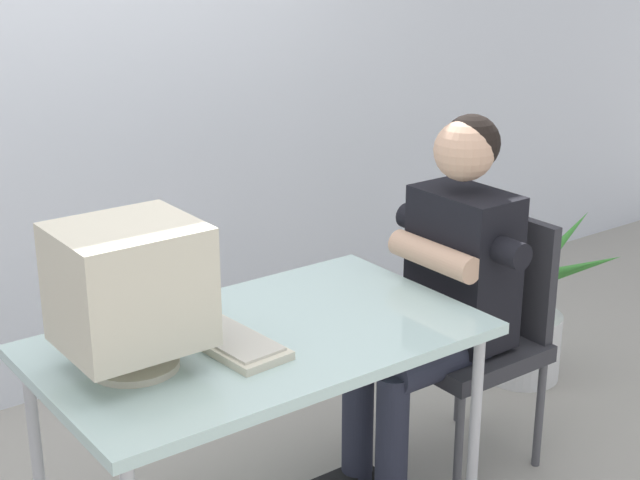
{
  "coord_description": "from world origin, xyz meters",
  "views": [
    {
      "loc": [
        -1.39,
        -2.16,
        1.9
      ],
      "look_at": [
        0.22,
        0.0,
        0.98
      ],
      "focal_mm": 53.17,
      "sensor_mm": 36.0,
      "label": 1
    }
  ],
  "objects_px": {
    "crt_monitor": "(131,287)",
    "potted_plant": "(526,311)",
    "office_chair": "(477,327)",
    "desk_mug": "(163,297)",
    "person_seated": "(441,287)",
    "keyboard": "(224,338)",
    "desk": "(260,350)"
  },
  "relations": [
    {
      "from": "keyboard",
      "to": "person_seated",
      "type": "height_order",
      "value": "person_seated"
    },
    {
      "from": "crt_monitor",
      "to": "potted_plant",
      "type": "relative_size",
      "value": 0.53
    },
    {
      "from": "desk",
      "to": "potted_plant",
      "type": "distance_m",
      "value": 1.61
    },
    {
      "from": "office_chair",
      "to": "potted_plant",
      "type": "xyz_separation_m",
      "value": [
        0.63,
        0.31,
        -0.21
      ]
    },
    {
      "from": "person_seated",
      "to": "office_chair",
      "type": "bearing_deg",
      "value": -0.0
    },
    {
      "from": "crt_monitor",
      "to": "person_seated",
      "type": "relative_size",
      "value": 0.32
    },
    {
      "from": "office_chair",
      "to": "desk_mug",
      "type": "height_order",
      "value": "office_chair"
    },
    {
      "from": "keyboard",
      "to": "desk",
      "type": "bearing_deg",
      "value": -7.55
    },
    {
      "from": "keyboard",
      "to": "office_chair",
      "type": "relative_size",
      "value": 0.5
    },
    {
      "from": "crt_monitor",
      "to": "desk",
      "type": "bearing_deg",
      "value": -2.83
    },
    {
      "from": "office_chair",
      "to": "potted_plant",
      "type": "relative_size",
      "value": 1.17
    },
    {
      "from": "office_chair",
      "to": "desk_mug",
      "type": "bearing_deg",
      "value": 163.06
    },
    {
      "from": "desk",
      "to": "keyboard",
      "type": "xyz_separation_m",
      "value": [
        -0.12,
        0.02,
        0.07
      ]
    },
    {
      "from": "desk",
      "to": "keyboard",
      "type": "bearing_deg",
      "value": 172.45
    },
    {
      "from": "person_seated",
      "to": "desk_mug",
      "type": "distance_m",
      "value": 0.94
    },
    {
      "from": "office_chair",
      "to": "person_seated",
      "type": "xyz_separation_m",
      "value": [
        -0.19,
        0.0,
        0.2
      ]
    },
    {
      "from": "crt_monitor",
      "to": "potted_plant",
      "type": "xyz_separation_m",
      "value": [
        1.93,
        0.28,
        -0.66
      ]
    },
    {
      "from": "crt_monitor",
      "to": "keyboard",
      "type": "bearing_deg",
      "value": -0.85
    },
    {
      "from": "crt_monitor",
      "to": "potted_plant",
      "type": "distance_m",
      "value": 2.06
    },
    {
      "from": "office_chair",
      "to": "keyboard",
      "type": "bearing_deg",
      "value": 178.27
    },
    {
      "from": "crt_monitor",
      "to": "potted_plant",
      "type": "bearing_deg",
      "value": 8.18
    },
    {
      "from": "crt_monitor",
      "to": "person_seated",
      "type": "height_order",
      "value": "person_seated"
    },
    {
      "from": "potted_plant",
      "to": "keyboard",
      "type": "bearing_deg",
      "value": -170.34
    },
    {
      "from": "crt_monitor",
      "to": "office_chair",
      "type": "height_order",
      "value": "crt_monitor"
    },
    {
      "from": "person_seated",
      "to": "keyboard",
      "type": "bearing_deg",
      "value": 177.88
    },
    {
      "from": "desk",
      "to": "potted_plant",
      "type": "bearing_deg",
      "value": 10.92
    },
    {
      "from": "desk",
      "to": "keyboard",
      "type": "relative_size",
      "value": 2.85
    },
    {
      "from": "desk",
      "to": "office_chair",
      "type": "relative_size",
      "value": 1.44
    },
    {
      "from": "office_chair",
      "to": "desk",
      "type": "bearing_deg",
      "value": 179.01
    },
    {
      "from": "desk_mug",
      "to": "crt_monitor",
      "type": "bearing_deg",
      "value": -129.46
    },
    {
      "from": "keyboard",
      "to": "person_seated",
      "type": "xyz_separation_m",
      "value": [
        0.84,
        -0.03,
        -0.03
      ]
    },
    {
      "from": "office_chair",
      "to": "crt_monitor",
      "type": "bearing_deg",
      "value": 178.46
    }
  ]
}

